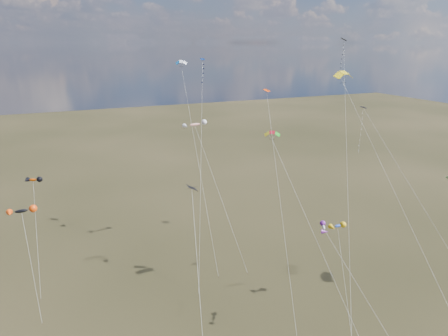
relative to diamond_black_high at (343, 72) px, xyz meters
name	(u,v)px	position (x,y,z in m)	size (l,w,h in m)	color
diamond_black_high	(343,72)	(0.00, 0.00, 0.00)	(17.00, 27.17, 35.69)	black
diamond_navy_tall	(202,88)	(-21.02, 8.43, -2.40)	(7.44, 16.34, 32.53)	navy
diamond_black_mid	(197,258)	(-33.38, -23.19, -13.78)	(3.35, 13.02, 22.31)	black
diamond_navy_right	(367,139)	(-4.78, -12.18, -7.98)	(11.20, 16.59, 26.79)	#100F52
diamond_orange_center	(277,177)	(-19.11, -12.77, -11.31)	(6.63, 21.42, 28.99)	#E83904
parafoil_yellow	(345,74)	(-10.07, -12.70, 0.91)	(6.91, 21.57, 32.05)	gold
parafoil_blue_white	(182,63)	(-22.74, 13.88, 1.24)	(2.17, 17.98, 32.39)	#0F67B5
parafoil_tricolor	(273,134)	(-16.61, -7.03, -7.25)	(4.07, 20.23, 23.78)	yellow
novelty_black_orange	(21,211)	(-49.28, 3.55, -17.27)	(3.34, 8.31, 13.66)	black
novelty_orange_black	(33,180)	(-47.88, 12.16, -15.78)	(2.54, 11.49, 15.14)	#CE4202
novelty_white_purple	(324,228)	(-16.44, -19.25, -15.89)	(7.23, 9.47, 14.93)	white
novelty_redwhite_stripe	(195,125)	(-21.81, 10.17, -8.75)	(5.57, 15.04, 22.23)	red
novelty_blue_yellow	(338,226)	(-10.45, -14.51, -18.90)	(4.34, 9.08, 11.95)	blue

